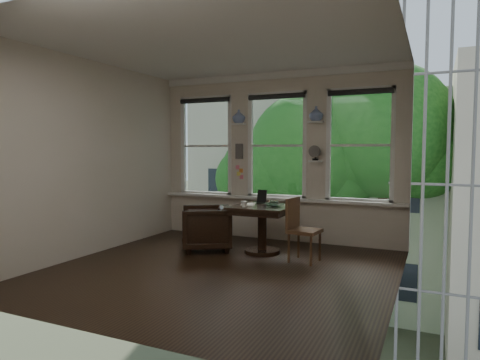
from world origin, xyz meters
The scene contains 25 objects.
ground centered at (0.00, 0.00, 0.00)m, with size 4.50×4.50×0.00m, color black.
ceiling centered at (0.00, 0.00, 3.00)m, with size 4.50×4.50×0.00m, color silver.
wall_back centered at (0.00, 2.25, 1.50)m, with size 4.50×4.50×0.00m, color beige.
wall_front centered at (0.00, -2.25, 1.50)m, with size 4.50×4.50×0.00m, color beige.
wall_left centered at (-2.25, 0.00, 1.50)m, with size 4.50×4.50×0.00m, color beige.
wall_right centered at (2.25, 0.00, 1.50)m, with size 4.50×4.50×0.00m, color beige.
window_left centered at (-1.45, 2.25, 1.70)m, with size 1.10×0.12×1.90m, color white, non-canonical shape.
window_center centered at (0.00, 2.25, 1.70)m, with size 1.10×0.12×1.90m, color white, non-canonical shape.
window_right centered at (1.45, 2.25, 1.70)m, with size 1.10×0.12×1.90m, color white, non-canonical shape.
shelf_left centered at (-0.72, 2.15, 2.10)m, with size 0.26×0.16×0.03m, color white.
shelf_right centered at (0.72, 2.15, 2.10)m, with size 0.26×0.16×0.03m, color white.
intercom centered at (-0.72, 2.18, 1.60)m, with size 0.14×0.06×0.28m, color #59544F.
sticky_notes centered at (-0.72, 2.19, 1.25)m, with size 0.16×0.01×0.24m, color pink, non-canonical shape.
desk_fan centered at (0.72, 2.13, 1.53)m, with size 0.20×0.20×0.24m, color #59544F, non-canonical shape.
vase_left centered at (-0.72, 2.15, 2.24)m, with size 0.24×0.24×0.25m, color silver.
vase_right centered at (0.72, 2.15, 2.24)m, with size 0.24×0.24×0.25m, color silver.
table centered at (0.15, 1.14, 0.38)m, with size 0.90×0.90×0.75m, color black, non-canonical shape.
armchair_left centered at (-0.76, 0.96, 0.36)m, with size 0.77×0.79×0.72m, color black.
cushion_red centered at (-0.76, 0.96, 0.45)m, with size 0.45×0.45×0.06m, color maroon.
side_chair_right centered at (0.90, 0.90, 0.46)m, with size 0.42×0.42×0.92m, color #4F291C, non-canonical shape.
laptop centered at (0.28, 1.14, 0.76)m, with size 0.31×0.20×0.02m, color black.
mug centered at (-0.04, 0.86, 0.80)m, with size 0.10×0.10×0.10m, color white.
drinking_glass centered at (0.36, 1.06, 0.80)m, with size 0.13×0.13×0.11m, color white.
tablet centered at (0.02, 1.44, 0.86)m, with size 0.16×0.02×0.22m, color black.
papers centered at (-0.13, 1.22, 0.75)m, with size 0.22×0.30×0.00m, color silver.
Camera 1 is at (2.60, -5.05, 1.62)m, focal length 32.00 mm.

